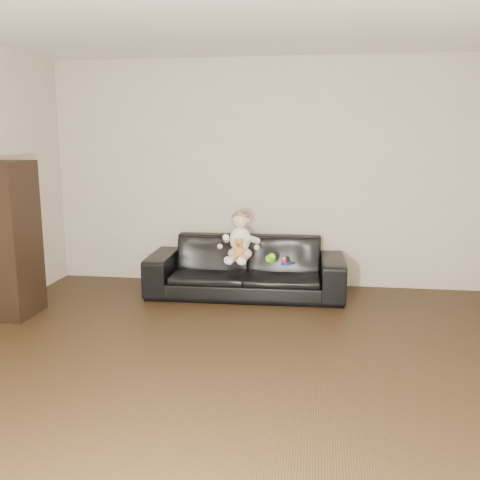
% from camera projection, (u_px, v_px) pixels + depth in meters
% --- Properties ---
extents(floor, '(5.50, 5.50, 0.00)m').
position_uv_depth(floor, '(225.00, 387.00, 3.73)').
color(floor, '#312111').
rests_on(floor, ground).
extents(wall_back, '(5.00, 0.00, 5.00)m').
position_uv_depth(wall_back, '(265.00, 174.00, 6.16)').
color(wall_back, '#BBB19D').
rests_on(wall_back, ground).
extents(sofa, '(2.16, 0.89, 0.62)m').
position_uv_depth(sofa, '(246.00, 267.00, 5.88)').
color(sofa, black).
rests_on(sofa, floor).
extents(cabinet, '(0.38, 0.52, 1.50)m').
position_uv_depth(cabinet, '(11.00, 240.00, 5.11)').
color(cabinet, black).
rests_on(cabinet, floor).
extents(shelf_item, '(0.18, 0.25, 0.28)m').
position_uv_depth(shelf_item, '(10.00, 205.00, 5.05)').
color(shelf_item, silver).
rests_on(shelf_item, cabinet).
extents(baby, '(0.39, 0.47, 0.53)m').
position_uv_depth(baby, '(240.00, 239.00, 5.71)').
color(baby, '#F6D0D6').
rests_on(baby, sofa).
extents(teddy_bear, '(0.13, 0.13, 0.20)m').
position_uv_depth(teddy_bear, '(239.00, 248.00, 5.57)').
color(teddy_bear, '#C68138').
rests_on(teddy_bear, sofa).
extents(toy_green, '(0.14, 0.16, 0.09)m').
position_uv_depth(toy_green, '(271.00, 259.00, 5.61)').
color(toy_green, '#72DC19').
rests_on(toy_green, sofa).
extents(toy_rattle, '(0.07, 0.07, 0.06)m').
position_uv_depth(toy_rattle, '(284.00, 261.00, 5.60)').
color(toy_rattle, red).
rests_on(toy_rattle, sofa).
extents(toy_blue_disc, '(0.11, 0.11, 0.01)m').
position_uv_depth(toy_blue_disc, '(286.00, 264.00, 5.56)').
color(toy_blue_disc, '#192DCF').
rests_on(toy_blue_disc, sofa).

